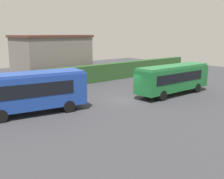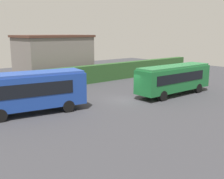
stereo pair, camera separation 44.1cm
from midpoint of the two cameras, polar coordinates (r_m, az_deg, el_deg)
The scene contains 6 objects.
ground_plane at distance 27.12m, azimuth 2.53°, elevation -2.10°, with size 64.00×64.00×0.00m, color #38383D.
bus_blue at distance 23.04m, azimuth -16.66°, elevation -0.19°, with size 8.88×4.05×3.35m.
bus_green at distance 29.59m, azimuth 12.06°, elevation 2.35°, with size 9.53×2.56×3.09m.
hedge_row at distance 34.37m, azimuth -8.72°, elevation 2.66°, with size 44.00×1.11×2.27m, color #294F24.
depot_building at distance 38.24m, azimuth -12.64°, elevation 6.32°, with size 9.45×6.43×6.09m.
traffic_cone at distance 37.39m, azimuth 18.35°, elevation 1.62°, with size 0.36×0.36×0.60m, color orange.
Camera 1 is at (-18.48, -18.78, 6.48)m, focal length 44.49 mm.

